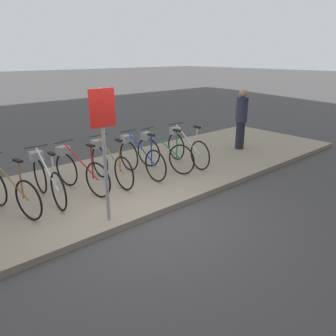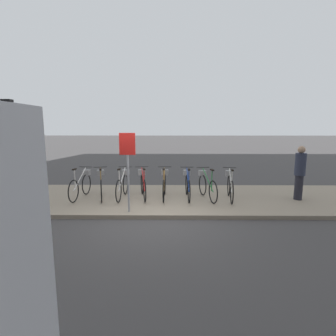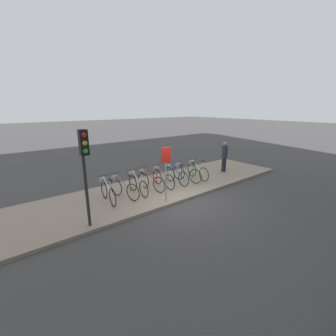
{
  "view_description": "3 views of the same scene",
  "coord_description": "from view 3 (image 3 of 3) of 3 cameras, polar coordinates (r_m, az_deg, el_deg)",
  "views": [
    {
      "loc": [
        -3.22,
        -4.2,
        2.84
      ],
      "look_at": [
        0.78,
        0.36,
        0.73
      ],
      "focal_mm": 35.0,
      "sensor_mm": 36.0,
      "label": 1
    },
    {
      "loc": [
        0.55,
        -6.86,
        2.56
      ],
      "look_at": [
        0.47,
        0.69,
        1.32
      ],
      "focal_mm": 28.0,
      "sensor_mm": 36.0,
      "label": 2
    },
    {
      "loc": [
        -5.88,
        -6.38,
        3.86
      ],
      "look_at": [
        0.1,
        1.08,
        1.24
      ],
      "focal_mm": 24.0,
      "sensor_mm": 36.0,
      "label": 3
    }
  ],
  "objects": [
    {
      "name": "ground_plane",
      "position": [
        9.5,
        3.67,
        -8.68
      ],
      "size": [
        120.0,
        120.0,
        0.0
      ],
      "primitive_type": "plane",
      "color": "#423F3F"
    },
    {
      "name": "sidewalk",
      "position": [
        10.81,
        -2.95,
        -5.29
      ],
      "size": [
        15.14,
        3.69,
        0.12
      ],
      "color": "gray",
      "rests_on": "ground_plane"
    },
    {
      "name": "parked_bicycle_0",
      "position": [
        9.44,
        -15.16,
        -5.56
      ],
      "size": [
        0.46,
        1.75,
        1.07
      ],
      "color": "black",
      "rests_on": "sidewalk"
    },
    {
      "name": "parked_bicycle_1",
      "position": [
        9.69,
        -11.43,
        -4.78
      ],
      "size": [
        0.6,
        1.7,
        1.07
      ],
      "color": "black",
      "rests_on": "sidewalk"
    },
    {
      "name": "parked_bicycle_2",
      "position": [
        10.05,
        -7.87,
        -3.86
      ],
      "size": [
        0.46,
        1.75,
        1.07
      ],
      "color": "black",
      "rests_on": "sidewalk"
    },
    {
      "name": "parked_bicycle_3",
      "position": [
        10.42,
        -4.71,
        -3.07
      ],
      "size": [
        0.51,
        1.72,
        1.07
      ],
      "color": "black",
      "rests_on": "sidewalk"
    },
    {
      "name": "parked_bicycle_4",
      "position": [
        10.81,
        -1.5,
        -2.33
      ],
      "size": [
        0.46,
        1.75,
        1.07
      ],
      "color": "black",
      "rests_on": "sidewalk"
    },
    {
      "name": "parked_bicycle_5",
      "position": [
        11.24,
        1.88,
        -1.64
      ],
      "size": [
        0.46,
        1.75,
        1.07
      ],
      "color": "black",
      "rests_on": "sidewalk"
    },
    {
      "name": "parked_bicycle_6",
      "position": [
        11.61,
        4.46,
        -1.13
      ],
      "size": [
        0.53,
        1.72,
        1.07
      ],
      "color": "black",
      "rests_on": "sidewalk"
    },
    {
      "name": "parked_bicycle_7",
      "position": [
        12.1,
        7.3,
        -0.52
      ],
      "size": [
        0.46,
        1.74,
        1.07
      ],
      "color": "black",
      "rests_on": "sidewalk"
    },
    {
      "name": "pedestrian",
      "position": [
        13.63,
        14.13,
        3.01
      ],
      "size": [
        0.34,
        0.34,
        1.78
      ],
      "color": "#23232D",
      "rests_on": "sidewalk"
    },
    {
      "name": "traffic_light",
      "position": [
        7.11,
        -20.45,
        2.23
      ],
      "size": [
        0.24,
        0.4,
        3.11
      ],
      "color": "#2D2D2D",
      "rests_on": "sidewalk"
    },
    {
      "name": "sign_post",
      "position": [
        8.77,
        -0.51,
        0.68
      ],
      "size": [
        0.44,
        0.07,
        2.24
      ],
      "color": "#99999E",
      "rests_on": "sidewalk"
    }
  ]
}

